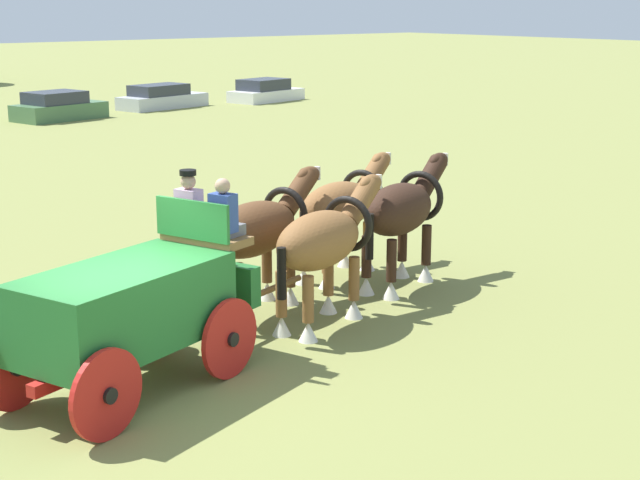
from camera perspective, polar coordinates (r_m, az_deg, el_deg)
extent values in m
plane|color=olive|center=(13.40, -11.16, -8.74)|extent=(220.00, 220.00, 0.00)
cube|color=#236B2D|center=(13.00, -11.40, -3.86)|extent=(3.23, 2.28, 1.06)
cube|color=brown|center=(14.06, -6.65, 0.09)|extent=(0.94, 1.39, 0.12)
cube|color=#236B2D|center=(14.56, -5.57, -2.47)|extent=(0.59, 1.16, 0.60)
cube|color=#236B2D|center=(13.77, -7.48, 1.19)|extent=(0.46, 1.24, 0.55)
cube|color=red|center=(13.20, -11.27, -6.47)|extent=(3.11, 1.17, 0.16)
cylinder|color=red|center=(14.53, -10.37, -4.53)|extent=(1.10, 0.43, 1.13)
cylinder|color=black|center=(14.53, -10.37, -4.53)|extent=(0.25, 0.23, 0.20)
cylinder|color=red|center=(13.51, -5.31, -5.77)|extent=(1.10, 0.43, 1.13)
cylinder|color=black|center=(13.51, -5.31, -5.77)|extent=(0.25, 0.23, 0.20)
cylinder|color=red|center=(13.03, -17.47, -7.12)|extent=(1.10, 0.43, 1.13)
cylinder|color=black|center=(13.03, -17.47, -7.12)|extent=(0.25, 0.23, 0.20)
cylinder|color=red|center=(11.89, -12.38, -8.84)|extent=(1.10, 0.43, 1.13)
cylinder|color=black|center=(11.89, -12.38, -8.84)|extent=(0.25, 0.23, 0.20)
cylinder|color=brown|center=(15.16, -4.00, -3.35)|extent=(2.50, 0.92, 0.10)
cube|color=slate|center=(14.32, -7.33, 0.89)|extent=(0.48, 0.43, 0.16)
cube|color=silver|center=(14.17, -7.68, 1.88)|extent=(0.34, 0.42, 0.55)
sphere|color=tan|center=(14.10, -7.73, 3.41)|extent=(0.22, 0.22, 0.22)
cylinder|color=black|center=(14.08, -7.74, 3.93)|extent=(0.24, 0.24, 0.08)
cube|color=slate|center=(13.93, -5.36, 0.58)|extent=(0.48, 0.43, 0.16)
cube|color=#334C99|center=(13.78, -5.69, 1.60)|extent=(0.34, 0.42, 0.55)
sphere|color=tan|center=(13.70, -5.73, 3.17)|extent=(0.22, 0.22, 0.22)
ellipsoid|color=brown|center=(16.02, -3.98, 0.63)|extent=(2.24, 1.50, 0.89)
cylinder|color=brown|center=(16.91, -3.13, -1.27)|extent=(0.18, 0.18, 0.74)
cone|color=silver|center=(17.05, -3.11, -2.98)|extent=(0.30, 0.30, 0.32)
cylinder|color=brown|center=(16.63, -1.76, -1.51)|extent=(0.18, 0.18, 0.74)
cone|color=silver|center=(16.78, -1.75, -3.25)|extent=(0.30, 0.30, 0.32)
cylinder|color=brown|center=(15.81, -6.22, -2.41)|extent=(0.18, 0.18, 0.74)
cone|color=silver|center=(15.96, -6.17, -4.23)|extent=(0.30, 0.30, 0.32)
cylinder|color=brown|center=(15.51, -4.81, -2.69)|extent=(0.18, 0.18, 0.74)
cone|color=silver|center=(15.67, -4.77, -4.54)|extent=(0.30, 0.30, 0.32)
cylinder|color=brown|center=(16.97, -1.36, 2.76)|extent=(1.01, 0.64, 0.81)
ellipsoid|color=brown|center=(17.22, -0.68, 3.80)|extent=(0.65, 0.44, 0.32)
cube|color=silver|center=(17.45, -0.16, 3.93)|extent=(0.09, 0.11, 0.24)
torus|color=black|center=(16.73, -2.07, 1.57)|extent=(0.41, 0.91, 0.92)
cylinder|color=black|center=(15.27, -6.40, -1.25)|extent=(0.14, 0.14, 0.80)
ellipsoid|color=brown|center=(15.29, -0.08, -0.02)|extent=(2.12, 1.47, 0.91)
cylinder|color=brown|center=(16.17, 0.49, -2.00)|extent=(0.18, 0.18, 0.73)
cone|color=silver|center=(16.32, 0.49, -3.75)|extent=(0.30, 0.30, 0.31)
cylinder|color=brown|center=(15.91, 2.01, -2.27)|extent=(0.18, 0.18, 0.73)
cone|color=silver|center=(16.07, 1.99, -4.04)|extent=(0.30, 0.30, 0.31)
cylinder|color=brown|center=(15.09, -2.28, -3.17)|extent=(0.18, 0.18, 0.73)
cone|color=silver|center=(15.25, -2.26, -5.04)|extent=(0.30, 0.30, 0.31)
cylinder|color=brown|center=(14.82, -0.70, -3.48)|extent=(0.18, 0.18, 0.73)
cone|color=silver|center=(14.98, -0.70, -5.38)|extent=(0.30, 0.30, 0.31)
cylinder|color=brown|center=(16.24, 2.31, 2.21)|extent=(1.01, 0.64, 0.81)
ellipsoid|color=brown|center=(16.50, 2.98, 3.30)|extent=(0.65, 0.44, 0.32)
cube|color=silver|center=(16.74, 3.46, 3.44)|extent=(0.09, 0.11, 0.24)
torus|color=black|center=(15.99, 1.62, 0.95)|extent=(0.41, 0.93, 0.94)
cylinder|color=black|center=(14.56, -2.27, -1.97)|extent=(0.14, 0.14, 0.80)
ellipsoid|color=brown|center=(18.13, 0.97, 1.94)|extent=(2.26, 1.53, 0.92)
cylinder|color=brown|center=(19.02, 1.48, 0.26)|extent=(0.18, 0.18, 0.67)
cone|color=silver|center=(19.14, 1.47, -1.14)|extent=(0.30, 0.30, 0.29)
cylinder|color=brown|center=(18.77, 2.79, 0.06)|extent=(0.18, 0.18, 0.67)
cone|color=silver|center=(18.89, 2.78, -1.35)|extent=(0.30, 0.30, 0.29)
cylinder|color=brown|center=(17.84, -0.97, -0.66)|extent=(0.18, 0.18, 0.67)
cone|color=silver|center=(17.96, -0.97, -2.14)|extent=(0.30, 0.30, 0.29)
cylinder|color=brown|center=(17.57, 0.40, -0.88)|extent=(0.18, 0.18, 0.67)
cone|color=silver|center=(17.69, 0.39, -2.39)|extent=(0.30, 0.30, 0.29)
cylinder|color=brown|center=(19.15, 3.05, 3.77)|extent=(1.01, 0.64, 0.81)
ellipsoid|color=brown|center=(19.43, 3.61, 4.68)|extent=(0.65, 0.44, 0.32)
cube|color=silver|center=(19.67, 4.01, 4.78)|extent=(0.09, 0.11, 0.24)
torus|color=black|center=(18.89, 2.48, 2.73)|extent=(0.41, 0.94, 0.95)
cylinder|color=black|center=(17.30, -0.95, 0.35)|extent=(0.14, 0.14, 0.80)
ellipsoid|color=#331E14|center=(17.47, 4.59, 1.81)|extent=(2.09, 1.47, 0.92)
cylinder|color=#331E14|center=(18.33, 4.84, -0.08)|extent=(0.18, 0.18, 0.75)
cone|color=silver|center=(18.46, 4.81, -1.69)|extent=(0.30, 0.30, 0.32)
cylinder|color=#331E14|center=(18.10, 6.25, -0.29)|extent=(0.18, 0.18, 0.75)
cone|color=silver|center=(18.24, 6.20, -1.92)|extent=(0.30, 0.30, 0.32)
cylinder|color=#331E14|center=(17.20, 2.74, -0.97)|extent=(0.18, 0.18, 0.75)
cone|color=silver|center=(17.34, 2.72, -2.68)|extent=(0.30, 0.30, 0.32)
cylinder|color=#331E14|center=(16.96, 4.21, -1.21)|extent=(0.18, 0.18, 0.75)
cone|color=silver|center=(17.11, 4.18, -2.94)|extent=(0.30, 0.30, 0.32)
cylinder|color=#331E14|center=(18.46, 6.43, 3.66)|extent=(1.01, 0.64, 0.81)
ellipsoid|color=#331E14|center=(18.74, 6.96, 4.60)|extent=(0.65, 0.44, 0.32)
cube|color=silver|center=(18.99, 7.34, 4.71)|extent=(0.09, 0.11, 0.24)
torus|color=black|center=(18.19, 5.88, 2.58)|extent=(0.41, 0.93, 0.94)
cylinder|color=black|center=(16.68, 2.92, 0.20)|extent=(0.14, 0.14, 0.80)
cube|color=#477047|center=(44.74, -15.00, 7.28)|extent=(4.24, 2.77, 0.72)
cube|color=#2D333D|center=(44.57, -15.25, 8.05)|extent=(2.68, 2.28, 0.53)
cube|color=silver|center=(48.67, -9.18, 8.01)|extent=(4.81, 2.68, 0.63)
cube|color=#2D333D|center=(48.46, -9.41, 8.66)|extent=(3.00, 2.15, 0.52)
cube|color=white|center=(51.50, -3.16, 8.45)|extent=(4.36, 2.71, 0.59)
cube|color=#2D333D|center=(51.30, -3.32, 9.08)|extent=(2.74, 2.21, 0.57)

